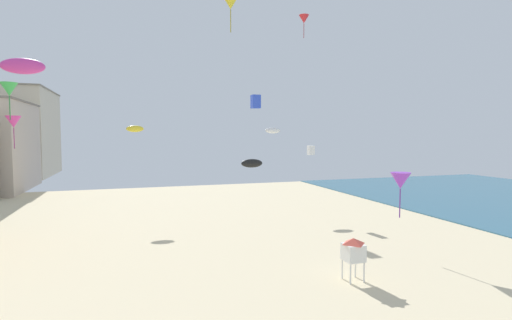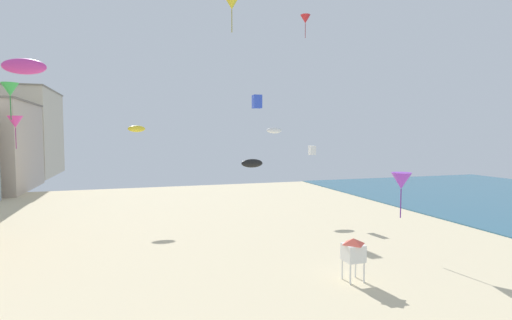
{
  "view_description": "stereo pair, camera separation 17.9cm",
  "coord_description": "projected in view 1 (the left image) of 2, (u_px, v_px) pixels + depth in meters",
  "views": [
    {
      "loc": [
        -4.97,
        -5.66,
        8.58
      ],
      "look_at": [
        2.38,
        17.03,
        7.05
      ],
      "focal_mm": 27.24,
      "sensor_mm": 36.0,
      "label": 1
    },
    {
      "loc": [
        -4.8,
        -5.72,
        8.58
      ],
      "look_at": [
        2.38,
        17.03,
        7.05
      ],
      "focal_mm": 27.24,
      "sensor_mm": 36.0,
      "label": 2
    }
  ],
  "objects": [
    {
      "name": "kite_magenta_delta",
      "position": [
        13.0,
        122.0,
        30.53
      ],
      "size": [
        1.14,
        1.14,
        2.6
      ],
      "color": "#DB3D9E"
    },
    {
      "name": "boardwalk_hotel_distant",
      "position": [
        14.0,
        133.0,
        80.85
      ],
      "size": [
        14.61,
        22.14,
        18.13
      ],
      "color": "beige",
      "rests_on": "ground"
    },
    {
      "name": "kite_black_parafoil",
      "position": [
        252.0,
        163.0,
        25.51
      ],
      "size": [
        1.45,
        0.4,
        0.56
      ],
      "color": "black"
    },
    {
      "name": "kite_white_box",
      "position": [
        311.0,
        150.0,
        41.92
      ],
      "size": [
        0.64,
        0.64,
        1.01
      ],
      "color": "white"
    },
    {
      "name": "kite_purple_delta",
      "position": [
        400.0,
        181.0,
        28.15
      ],
      "size": [
        1.46,
        1.46,
        3.31
      ],
      "color": "purple"
    },
    {
      "name": "kite_magenta_parafoil",
      "position": [
        23.0,
        66.0,
        27.15
      ],
      "size": [
        2.87,
        0.8,
        1.11
      ],
      "color": "#DB3D9E"
    },
    {
      "name": "kite_white_parafoil",
      "position": [
        273.0,
        130.0,
        46.27
      ],
      "size": [
        1.89,
        0.52,
        0.73
      ],
      "color": "white"
    },
    {
      "name": "kite_yellow_delta",
      "position": [
        231.0,
        3.0,
        38.83
      ],
      "size": [
        1.56,
        1.56,
        3.55
      ],
      "color": "yellow"
    },
    {
      "name": "kite_green_delta",
      "position": [
        9.0,
        89.0,
        21.23
      ],
      "size": [
        0.89,
        0.89,
        2.03
      ],
      "color": "green"
    },
    {
      "name": "lifeguard_stand",
      "position": [
        353.0,
        250.0,
        22.78
      ],
      "size": [
        1.1,
        1.1,
        2.55
      ],
      "rotation": [
        0.0,
        0.0,
        -0.31
      ],
      "color": "white",
      "rests_on": "ground"
    },
    {
      "name": "kite_yellow_parafoil",
      "position": [
        135.0,
        129.0,
        42.83
      ],
      "size": [
        1.86,
        0.52,
        0.72
      ],
      "color": "yellow"
    },
    {
      "name": "kite_blue_box",
      "position": [
        256.0,
        102.0,
        44.14
      ],
      "size": [
        0.96,
        0.96,
        1.51
      ],
      "color": "blue"
    },
    {
      "name": "kite_red_delta",
      "position": [
        304.0,
        19.0,
        43.5
      ],
      "size": [
        1.12,
        1.12,
        2.54
      ],
      "color": "red"
    }
  ]
}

